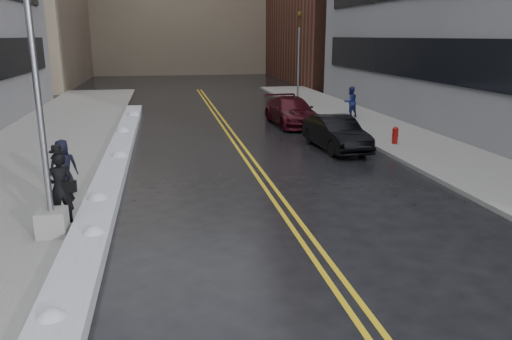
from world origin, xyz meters
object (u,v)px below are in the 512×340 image
lamppost (42,134)px  pedestrian_fedora (60,188)px  fire_hydrant (395,134)px  pedestrian_east (351,102)px  traffic_signal (299,54)px  car_maroon (292,111)px  pedestrian_c (63,167)px  car_black (336,133)px

lamppost → pedestrian_fedora: lamppost is taller
fire_hydrant → pedestrian_east: size_ratio=0.43×
traffic_signal → car_maroon: traffic_signal is taller
car_maroon → fire_hydrant: bearing=-66.5°
pedestrian_c → pedestrian_east: pedestrian_east is taller
lamppost → pedestrian_east: (13.01, 15.15, -1.53)m
car_maroon → car_black: bearing=-89.6°
pedestrian_east → car_maroon: 3.85m
fire_hydrant → pedestrian_fedora: 14.21m
fire_hydrant → pedestrian_east: (0.71, 7.15, 0.46)m
pedestrian_east → fire_hydrant: bearing=66.3°
lamppost → pedestrian_fedora: (0.10, 0.74, -1.49)m
pedestrian_fedora → car_maroon: size_ratio=0.36×
traffic_signal → fire_hydrant: bearing=-88.0°
traffic_signal → car_maroon: 8.72m
fire_hydrant → car_black: (-2.65, -0.02, 0.15)m
pedestrian_fedora → car_black: 11.99m
lamppost → car_black: (9.65, 7.98, -1.84)m
fire_hydrant → traffic_signal: 14.30m
car_maroon → lamppost: bearing=-126.2°
traffic_signal → car_maroon: size_ratio=1.20×
pedestrian_east → car_black: 7.92m
car_maroon → pedestrian_east: bearing=13.6°
pedestrian_c → car_black: size_ratio=0.38×
traffic_signal → car_maroon: (-2.48, -7.92, -2.67)m
pedestrian_fedora → car_black: bearing=-166.1°
lamppost → car_maroon: size_ratio=1.52×
fire_hydrant → car_black: 2.66m
fire_hydrant → car_black: size_ratio=0.17×
lamppost → pedestrian_c: bearing=94.9°
pedestrian_c → car_maroon: pedestrian_c is taller
pedestrian_fedora → car_black: size_ratio=0.42×
pedestrian_c → car_black: pedestrian_c is taller
car_maroon → traffic_signal: bearing=70.0°
car_black → pedestrian_fedora: bearing=-147.7°
traffic_signal → pedestrian_fedora: bearing=-118.8°
traffic_signal → car_maroon: bearing=-107.4°
car_maroon → pedestrian_c: bearing=-134.3°
lamppost → fire_hydrant: lamppost is taller
pedestrian_fedora → pedestrian_c: bearing=-104.8°
pedestrian_fedora → pedestrian_east: 19.35m
pedestrian_east → car_black: bearing=46.9°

